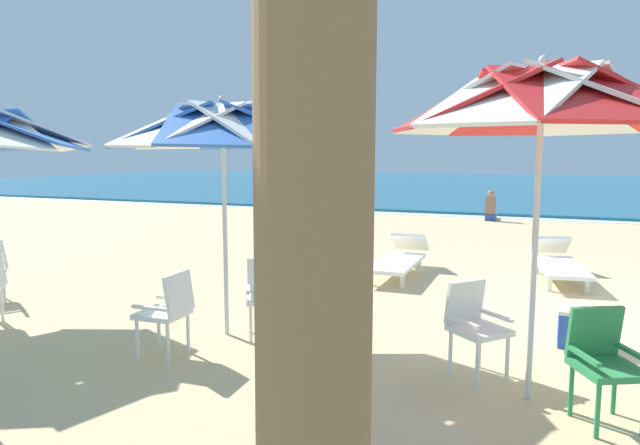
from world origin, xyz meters
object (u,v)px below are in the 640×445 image
object	(u,v)px
plastic_chair_1	(474,322)
sun_lounger_2	(399,259)
beach_umbrella_0	(542,103)
sun_lounger_1	(558,263)
plastic_chair_0	(603,358)
plastic_chair_2	(168,309)
plastic_chair_3	(266,292)
beachgoer_seated	(491,211)
cooler_box	(583,328)
beach_umbrella_1	(223,129)

from	to	relation	value
plastic_chair_1	sun_lounger_2	xyz separation A→B (m)	(-1.66, 3.89, -0.22)
plastic_chair_1	sun_lounger_2	bearing A→B (deg)	113.08
beach_umbrella_0	sun_lounger_1	bearing A→B (deg)	86.29
plastic_chair_0	sun_lounger_1	xyz separation A→B (m)	(-0.20, 5.10, -0.22)
plastic_chair_1	plastic_chair_2	xyz separation A→B (m)	(-2.87, -0.67, 0.00)
sun_lounger_2	plastic_chair_1	bearing A→B (deg)	-66.92
beach_umbrella_0	plastic_chair_3	bearing A→B (deg)	166.57
plastic_chair_1	beachgoer_seated	distance (m)	12.59
plastic_chair_0	plastic_chair_3	size ratio (longest dim) A/B	1.00
beach_umbrella_0	sun_lounger_2	world-z (taller)	beach_umbrella_0
plastic_chair_0	plastic_chair_3	world-z (taller)	same
plastic_chair_0	sun_lounger_2	bearing A→B (deg)	120.86
sun_lounger_1	sun_lounger_2	distance (m)	2.54
beach_umbrella_0	beachgoer_seated	bearing A→B (deg)	96.31
sun_lounger_1	sun_lounger_2	xyz separation A→B (m)	(-2.46, -0.64, 0.00)
plastic_chair_3	plastic_chair_1	bearing A→B (deg)	-7.64
plastic_chair_1	plastic_chair_3	size ratio (longest dim) A/B	1.00
beach_umbrella_0	cooler_box	size ratio (longest dim) A/B	5.56
plastic_chair_0	sun_lounger_2	world-z (taller)	plastic_chair_0
beach_umbrella_1	sun_lounger_1	world-z (taller)	beach_umbrella_1
beach_umbrella_0	beach_umbrella_1	size ratio (longest dim) A/B	1.05
plastic_chair_1	plastic_chair_3	xyz separation A→B (m)	(-2.28, 0.31, 0.00)
plastic_chair_3	beachgoer_seated	world-z (taller)	beachgoer_seated
beach_umbrella_1	plastic_chair_2	bearing A→B (deg)	-100.88
beach_umbrella_1	cooler_box	size ratio (longest dim) A/B	5.28
beach_umbrella_0	sun_lounger_1	distance (m)	5.34
beach_umbrella_0	sun_lounger_2	xyz separation A→B (m)	(-2.14, 4.24, -2.13)
beachgoer_seated	beach_umbrella_1	bearing A→B (deg)	-98.13
plastic_chair_1	beach_umbrella_1	bearing A→B (deg)	176.56
beach_umbrella_0	plastic_chair_1	xyz separation A→B (m)	(-0.49, 0.36, -1.92)
cooler_box	sun_lounger_2	bearing A→B (deg)	134.46
plastic_chair_0	sun_lounger_1	bearing A→B (deg)	92.28
beachgoer_seated	plastic_chair_2	bearing A→B (deg)	-98.31
plastic_chair_0	sun_lounger_1	size ratio (longest dim) A/B	0.39
plastic_chair_2	cooler_box	xyz separation A→B (m)	(3.85, 1.87, -0.30)
beach_umbrella_1	sun_lounger_2	xyz separation A→B (m)	(1.05, 3.73, -2.01)
beach_umbrella_0	plastic_chair_0	bearing A→B (deg)	-22.37
plastic_chair_0	plastic_chair_1	world-z (taller)	same
plastic_chair_0	cooler_box	size ratio (longest dim) A/B	1.73
plastic_chair_1	cooler_box	xyz separation A→B (m)	(0.98, 1.20, -0.30)
plastic_chair_2	plastic_chair_0	bearing A→B (deg)	1.47
plastic_chair_1	beachgoer_seated	size ratio (longest dim) A/B	0.94
beach_umbrella_0	plastic_chair_2	size ratio (longest dim) A/B	3.21
plastic_chair_3	sun_lounger_1	size ratio (longest dim) A/B	0.39
beach_umbrella_0	cooler_box	distance (m)	2.75
plastic_chair_3	plastic_chair_0	bearing A→B (deg)	-14.90
plastic_chair_0	beach_umbrella_1	distance (m)	4.19
beach_umbrella_0	plastic_chair_2	world-z (taller)	beach_umbrella_0
plastic_chair_0	beach_umbrella_1	xyz separation A→B (m)	(-3.72, 0.73, 1.79)
plastic_chair_1	sun_lounger_1	distance (m)	4.60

